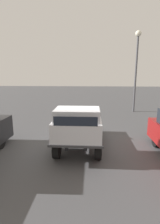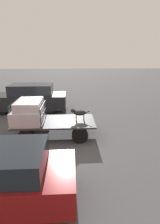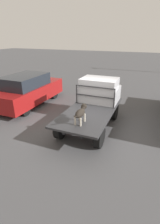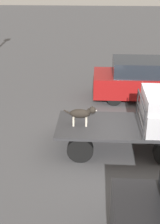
# 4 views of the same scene
# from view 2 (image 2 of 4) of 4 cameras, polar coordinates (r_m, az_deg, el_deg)

# --- Properties ---
(ground_plane) EXTENTS (80.00, 80.00, 0.00)m
(ground_plane) POSITION_cam_2_polar(r_m,az_deg,el_deg) (9.24, -8.10, -7.69)
(ground_plane) COLOR #474749
(flatbed_truck) EXTENTS (4.03, 1.88, 0.83)m
(flatbed_truck) POSITION_cam_2_polar(r_m,az_deg,el_deg) (8.99, -8.28, -4.26)
(flatbed_truck) COLOR black
(flatbed_truck) RESTS_ON ground
(truck_cab) EXTENTS (1.37, 1.76, 1.09)m
(truck_cab) POSITION_cam_2_polar(r_m,az_deg,el_deg) (8.93, -16.50, 0.11)
(truck_cab) COLOR #B7B7BC
(truck_cab) RESTS_ON flatbed_truck
(truck_headboard) EXTENTS (0.04, 1.76, 0.87)m
(truck_headboard) POSITION_cam_2_polar(r_m,az_deg,el_deg) (8.78, -11.93, 0.53)
(truck_headboard) COLOR #2D2D30
(truck_headboard) RESTS_ON flatbed_truck
(dog) EXTENTS (1.02, 0.27, 0.65)m
(dog) POSITION_cam_2_polar(r_m,az_deg,el_deg) (8.79, -0.51, -0.25)
(dog) COLOR beige
(dog) RESTS_ON flatbed_truck
(parked_pickup_far) EXTENTS (5.36, 1.88, 1.98)m
(parked_pickup_far) POSITION_cam_2_polar(r_m,az_deg,el_deg) (13.16, -16.22, 4.34)
(parked_pickup_far) COLOR black
(parked_pickup_far) RESTS_ON ground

